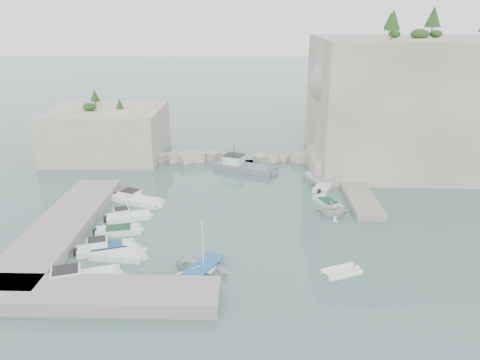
{
  "coord_description": "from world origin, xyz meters",
  "views": [
    {
      "loc": [
        1.27,
        -41.51,
        19.83
      ],
      "look_at": [
        0.0,
        6.0,
        3.0
      ],
      "focal_mm": 35.0,
      "sensor_mm": 36.0,
      "label": 1
    }
  ],
  "objects_px": {
    "tender_east_c": "(324,188)",
    "tender_east_d": "(322,185)",
    "motorboat_a": "(137,202)",
    "motorboat_c": "(119,233)",
    "rowboat": "(204,271)",
    "work_boat": "(245,171)",
    "inflatable_dinghy": "(341,274)",
    "motorboat_d": "(107,251)",
    "motorboat_e": "(119,257)",
    "motorboat_f": "(80,282)",
    "tender_east_a": "(332,216)",
    "motorboat_b": "(129,219)",
    "tender_east_b": "(327,205)"
  },
  "relations": [
    {
      "from": "motorboat_b",
      "to": "motorboat_f",
      "type": "relative_size",
      "value": 0.7
    },
    {
      "from": "motorboat_a",
      "to": "motorboat_c",
      "type": "relative_size",
      "value": 1.48
    },
    {
      "from": "rowboat",
      "to": "motorboat_c",
      "type": "bearing_deg",
      "value": 78.76
    },
    {
      "from": "rowboat",
      "to": "tender_east_d",
      "type": "bearing_deg",
      "value": -4.5
    },
    {
      "from": "motorboat_d",
      "to": "tender_east_c",
      "type": "xyz_separation_m",
      "value": [
        21.66,
        16.69,
        0.0
      ]
    },
    {
      "from": "inflatable_dinghy",
      "to": "motorboat_d",
      "type": "bearing_deg",
      "value": 146.43
    },
    {
      "from": "tender_east_b",
      "to": "tender_east_d",
      "type": "distance_m",
      "value": 6.66
    },
    {
      "from": "inflatable_dinghy",
      "to": "rowboat",
      "type": "bearing_deg",
      "value": 155.29
    },
    {
      "from": "motorboat_f",
      "to": "tender_east_a",
      "type": "height_order",
      "value": "tender_east_a"
    },
    {
      "from": "tender_east_a",
      "to": "tender_east_c",
      "type": "height_order",
      "value": "tender_east_a"
    },
    {
      "from": "tender_east_c",
      "to": "work_boat",
      "type": "distance_m",
      "value": 11.55
    },
    {
      "from": "motorboat_a",
      "to": "motorboat_d",
      "type": "distance_m",
      "value": 11.43
    },
    {
      "from": "motorboat_b",
      "to": "motorboat_c",
      "type": "distance_m",
      "value": 3.22
    },
    {
      "from": "motorboat_c",
      "to": "inflatable_dinghy",
      "type": "distance_m",
      "value": 21.3
    },
    {
      "from": "motorboat_f",
      "to": "tender_east_b",
      "type": "xyz_separation_m",
      "value": [
        21.83,
        16.23,
        0.0
      ]
    },
    {
      "from": "motorboat_e",
      "to": "motorboat_c",
      "type": "bearing_deg",
      "value": 112.22
    },
    {
      "from": "motorboat_f",
      "to": "tender_east_b",
      "type": "height_order",
      "value": "motorboat_f"
    },
    {
      "from": "motorboat_e",
      "to": "tender_east_a",
      "type": "distance_m",
      "value": 21.92
    },
    {
      "from": "rowboat",
      "to": "work_boat",
      "type": "bearing_deg",
      "value": 20.0
    },
    {
      "from": "inflatable_dinghy",
      "to": "motorboat_a",
      "type": "bearing_deg",
      "value": 119.58
    },
    {
      "from": "motorboat_b",
      "to": "inflatable_dinghy",
      "type": "xyz_separation_m",
      "value": [
        19.97,
        -10.2,
        0.0
      ]
    },
    {
      "from": "inflatable_dinghy",
      "to": "motorboat_c",
      "type": "bearing_deg",
      "value": 136.66
    },
    {
      "from": "motorboat_c",
      "to": "rowboat",
      "type": "relative_size",
      "value": 0.97
    },
    {
      "from": "motorboat_e",
      "to": "tender_east_a",
      "type": "bearing_deg",
      "value": 31.67
    },
    {
      "from": "motorboat_e",
      "to": "motorboat_f",
      "type": "xyz_separation_m",
      "value": [
        -1.98,
        -4.07,
        0.0
      ]
    },
    {
      "from": "motorboat_d",
      "to": "tender_east_c",
      "type": "relative_size",
      "value": 1.05
    },
    {
      "from": "tender_east_c",
      "to": "tender_east_d",
      "type": "distance_m",
      "value": 1.06
    },
    {
      "from": "rowboat",
      "to": "inflatable_dinghy",
      "type": "relative_size",
      "value": 1.43
    },
    {
      "from": "tender_east_c",
      "to": "motorboat_d",
      "type": "bearing_deg",
      "value": 149.16
    },
    {
      "from": "motorboat_a",
      "to": "tender_east_d",
      "type": "bearing_deg",
      "value": 40.97
    },
    {
      "from": "motorboat_a",
      "to": "motorboat_d",
      "type": "relative_size",
      "value": 1.23
    },
    {
      "from": "motorboat_b",
      "to": "tender_east_d",
      "type": "height_order",
      "value": "tender_east_d"
    },
    {
      "from": "motorboat_b",
      "to": "tender_east_d",
      "type": "distance_m",
      "value": 23.97
    },
    {
      "from": "motorboat_f",
      "to": "tender_east_c",
      "type": "bearing_deg",
      "value": 25.61
    },
    {
      "from": "motorboat_e",
      "to": "tender_east_c",
      "type": "xyz_separation_m",
      "value": [
        20.3,
        17.75,
        0.0
      ]
    },
    {
      "from": "motorboat_e",
      "to": "inflatable_dinghy",
      "type": "bearing_deg",
      "value": -0.07
    },
    {
      "from": "tender_east_c",
      "to": "motorboat_f",
      "type": "bearing_deg",
      "value": 155.94
    },
    {
      "from": "inflatable_dinghy",
      "to": "tender_east_d",
      "type": "bearing_deg",
      "value": 62.06
    },
    {
      "from": "motorboat_f",
      "to": "tender_east_d",
      "type": "xyz_separation_m",
      "value": [
        22.18,
        22.88,
        0.0
      ]
    },
    {
      "from": "motorboat_d",
      "to": "tender_east_a",
      "type": "relative_size",
      "value": 1.61
    },
    {
      "from": "motorboat_d",
      "to": "tender_east_c",
      "type": "distance_m",
      "value": 27.34
    },
    {
      "from": "motorboat_e",
      "to": "motorboat_f",
      "type": "bearing_deg",
      "value": -109.12
    },
    {
      "from": "motorboat_b",
      "to": "tender_east_c",
      "type": "xyz_separation_m",
      "value": [
        21.45,
        9.82,
        0.0
      ]
    },
    {
      "from": "motorboat_a",
      "to": "tender_east_b",
      "type": "bearing_deg",
      "value": 23.73
    },
    {
      "from": "motorboat_f",
      "to": "work_boat",
      "type": "relative_size",
      "value": 0.76
    },
    {
      "from": "motorboat_f",
      "to": "motorboat_e",
      "type": "bearing_deg",
      "value": 45.26
    },
    {
      "from": "tender_east_c",
      "to": "motorboat_c",
      "type": "bearing_deg",
      "value": 142.66
    },
    {
      "from": "rowboat",
      "to": "tender_east_c",
      "type": "distance_m",
      "value": 23.63
    },
    {
      "from": "rowboat",
      "to": "tender_east_a",
      "type": "distance_m",
      "value": 16.75
    },
    {
      "from": "motorboat_e",
      "to": "rowboat",
      "type": "xyz_separation_m",
      "value": [
        7.6,
        -2.17,
        0.0
      ]
    }
  ]
}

